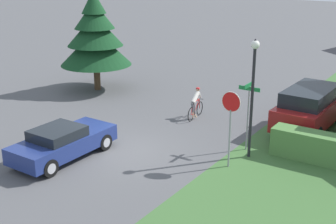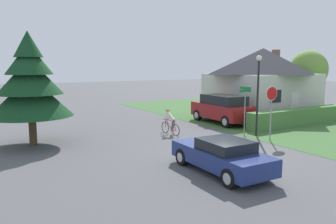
{
  "view_description": "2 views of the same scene",
  "coord_description": "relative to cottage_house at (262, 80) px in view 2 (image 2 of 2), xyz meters",
  "views": [
    {
      "loc": [
        11.2,
        -13.59,
        7.58
      ],
      "look_at": [
        0.48,
        2.68,
        1.02
      ],
      "focal_mm": 50.0,
      "sensor_mm": 36.0,
      "label": 1
    },
    {
      "loc": [
        -9.37,
        -11.14,
        4.03
      ],
      "look_at": [
        -0.87,
        3.28,
        1.66
      ],
      "focal_mm": 35.0,
      "sensor_mm": 36.0,
      "label": 2
    }
  ],
  "objects": [
    {
      "name": "ground_plane",
      "position": [
        -11.3,
        -8.45,
        -2.84
      ],
      "size": [
        140.0,
        140.0,
        0.0
      ],
      "primitive_type": "plane",
      "color": "#515154"
    },
    {
      "name": "grass_verge_right",
      "position": [
        0.44,
        -4.45,
        -2.83
      ],
      "size": [
        16.0,
        36.0,
        0.01
      ],
      "primitive_type": "cube",
      "color": "#3D6633",
      "rests_on": "ground"
    },
    {
      "name": "cottage_house",
      "position": [
        0.0,
        0.0,
        0.0
      ],
      "size": [
        8.67,
        7.25,
        5.47
      ],
      "rotation": [
        0.0,
        0.0,
        0.04
      ],
      "color": "beige",
      "rests_on": "ground"
    },
    {
      "name": "hedge_row",
      "position": [
        -0.88,
        -5.06,
        -2.27
      ],
      "size": [
        10.56,
        0.9,
        1.13
      ],
      "primitive_type": "cube",
      "color": "#4C7A3D",
      "rests_on": "ground"
    },
    {
      "name": "sedan_left_lane",
      "position": [
        -12.8,
        -10.23,
        -2.18
      ],
      "size": [
        1.9,
        4.37,
        1.31
      ],
      "rotation": [
        0.0,
        0.0,
        1.56
      ],
      "color": "navy",
      "rests_on": "ground"
    },
    {
      "name": "cyclist",
      "position": [
        -10.87,
        -3.26,
        -2.11
      ],
      "size": [
        0.44,
        1.74,
        1.51
      ],
      "rotation": [
        0.0,
        0.0,
        1.68
      ],
      "color": "black",
      "rests_on": "ground"
    },
    {
      "name": "parked_suv_right",
      "position": [
        -5.75,
        -1.78,
        -1.79
      ],
      "size": [
        2.17,
        4.95,
        2.0
      ],
      "rotation": [
        0.0,
        0.0,
        1.54
      ],
      "color": "maroon",
      "rests_on": "ground"
    },
    {
      "name": "stop_sign",
      "position": [
        -7.03,
        -7.38,
        -0.73
      ],
      "size": [
        0.76,
        0.07,
        2.94
      ],
      "rotation": [
        0.0,
        0.0,
        3.09
      ],
      "color": "gray",
      "rests_on": "ground"
    },
    {
      "name": "street_lamp",
      "position": [
        -6.77,
        -6.11,
        0.27
      ],
      "size": [
        0.32,
        0.32,
        4.7
      ],
      "color": "black",
      "rests_on": "ground"
    },
    {
      "name": "street_name_sign",
      "position": [
        -7.15,
        -5.52,
        -0.89
      ],
      "size": [
        0.9,
        0.9,
        2.83
      ],
      "color": "gray",
      "rests_on": "ground"
    },
    {
      "name": "conifer_tall_near",
      "position": [
        -18.3,
        -2.0,
        0.31
      ],
      "size": [
        4.11,
        4.11,
        5.75
      ],
      "color": "#4C3823",
      "rests_on": "ground"
    },
    {
      "name": "deciduous_tree_right",
      "position": [
        6.12,
        0.17,
        0.8
      ],
      "size": [
        3.44,
        3.44,
        5.45
      ],
      "color": "#4C3823",
      "rests_on": "ground"
    }
  ]
}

